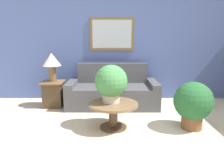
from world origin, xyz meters
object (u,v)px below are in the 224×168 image
table_lamp (51,62)px  couch_main (112,93)px  coffee_table (113,110)px  side_table (53,94)px  potted_plant_floor (192,103)px  potted_plant_on_table (110,82)px

table_lamp → couch_main: bearing=3.2°
coffee_table → side_table: side_table is taller
coffee_table → potted_plant_floor: (1.31, -0.01, 0.12)m
coffee_table → table_lamp: bearing=137.9°
couch_main → table_lamp: size_ratio=3.21×
coffee_table → potted_plant_on_table: bearing=122.8°
table_lamp → side_table: bearing=116.6°
couch_main → coffee_table: size_ratio=2.40×
couch_main → potted_plant_on_table: potted_plant_on_table is taller
coffee_table → potted_plant_on_table: 0.46m
table_lamp → potted_plant_floor: (2.62, -1.20, -0.54)m
potted_plant_on_table → potted_plant_floor: size_ratio=0.79×
couch_main → table_lamp: table_lamp is taller
potted_plant_on_table → potted_plant_floor: bearing=-3.1°
coffee_table → potted_plant_on_table: size_ratio=1.31×
side_table → potted_plant_on_table: (1.27, -1.12, 0.49)m
coffee_table → potted_plant_floor: size_ratio=1.03×
side_table → potted_plant_on_table: 1.76m
table_lamp → potted_plant_on_table: (1.27, -1.12, -0.21)m
side_table → table_lamp: table_lamp is taller
table_lamp → potted_plant_on_table: size_ratio=0.98×
potted_plant_floor → side_table: bearing=155.5°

